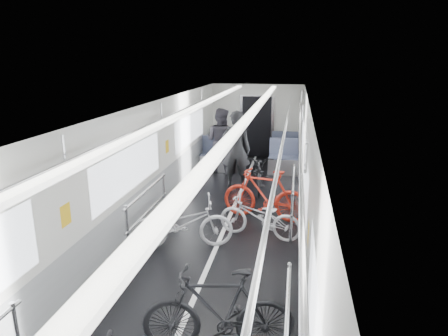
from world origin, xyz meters
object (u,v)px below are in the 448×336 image
object	(u,v)px
bike_right_mid	(259,217)
bike_right_far	(265,195)
bike_left_far	(183,223)
bike_right_near	(218,311)
person_standing	(236,150)
person_seated	(221,141)
bike_aisle	(259,172)

from	to	relation	value
bike_right_mid	bike_right_far	distance (m)	0.90
bike_left_far	bike_right_far	distance (m)	2.00
bike_right_near	bike_right_far	xyz separation A→B (m)	(0.21, 3.94, 0.02)
bike_right_mid	person_standing	distance (m)	3.04
person_seated	bike_aisle	bearing A→B (deg)	149.89
bike_aisle	bike_right_far	bearing A→B (deg)	-87.50
person_standing	bike_right_far	bearing A→B (deg)	113.14
bike_right_far	person_standing	world-z (taller)	person_standing
person_standing	person_seated	size ratio (longest dim) A/B	1.07
bike_right_near	bike_aisle	bearing A→B (deg)	170.78
bike_right_mid	bike_aisle	bearing A→B (deg)	-163.54
bike_right_near	bike_left_far	bearing A→B (deg)	-165.74
bike_aisle	person_seated	distance (m)	1.99
bike_left_far	person_standing	world-z (taller)	person_standing
person_standing	person_seated	xyz separation A→B (m)	(-0.66, 1.38, -0.06)
bike_right_far	person_standing	bearing A→B (deg)	-144.67
bike_right_near	person_standing	world-z (taller)	person_standing
bike_right_near	person_seated	distance (m)	7.41
bike_right_far	person_seated	xyz separation A→B (m)	(-1.55, 3.34, 0.39)
bike_right_far	bike_aisle	size ratio (longest dim) A/B	0.98
bike_right_mid	bike_left_far	bearing A→B (deg)	-52.40
bike_left_far	person_standing	xyz separation A→B (m)	(0.40, 3.49, 0.54)
bike_right_far	person_seated	bearing A→B (deg)	-144.24
bike_aisle	person_seated	xyz separation A→B (m)	(-1.26, 1.48, 0.45)
bike_right_mid	person_seated	xyz separation A→B (m)	(-1.52, 4.23, 0.52)
bike_right_far	person_seated	distance (m)	3.70
bike_left_far	person_seated	xyz separation A→B (m)	(-0.26, 4.86, 0.47)
bike_right_near	bike_right_far	bearing A→B (deg)	166.94
bike_right_near	bike_aisle	distance (m)	5.80
bike_right_mid	person_seated	bearing A→B (deg)	-149.16
bike_right_far	person_standing	size ratio (longest dim) A/B	0.90
bike_aisle	person_seated	world-z (taller)	person_seated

